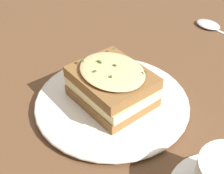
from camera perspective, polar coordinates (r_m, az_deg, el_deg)
ground_plane at (r=0.53m, az=1.34°, el=-4.40°), size 2.40×2.40×0.00m
dinner_plate at (r=0.54m, az=0.00°, el=-2.73°), size 0.26×0.26×0.01m
sandwich at (r=0.51m, az=-0.01°, el=0.41°), size 0.16×0.14×0.07m
spoon at (r=0.81m, az=17.71°, el=10.57°), size 0.18×0.09×0.01m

